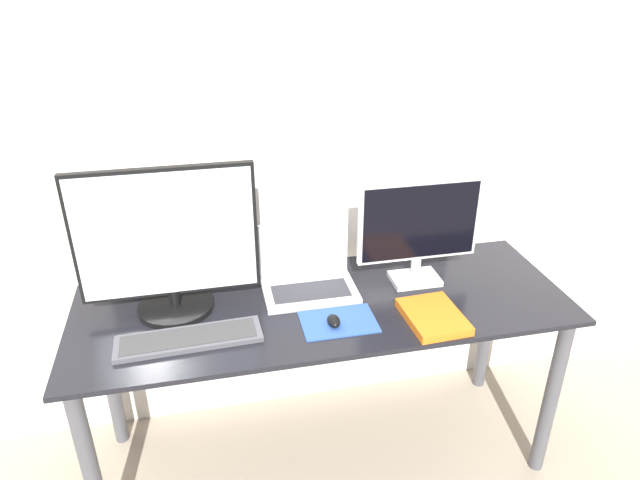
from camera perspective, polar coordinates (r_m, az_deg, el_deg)
name	(u,v)px	position (r m, az deg, el deg)	size (l,w,h in m)	color
wall_back	(302,120)	(2.08, -1.83, 11.90)	(7.00, 0.05, 2.50)	silver
desk	(324,330)	(2.04, 0.38, -8.96)	(1.70, 0.60, 0.71)	black
monitor_left	(168,245)	(1.88, -14.99, -0.48)	(0.58, 0.25, 0.50)	black
monitor_right	(419,228)	(2.02, 9.86, 1.21)	(0.44, 0.12, 0.39)	silver
laptop	(307,273)	(2.03, -1.29, -3.33)	(0.33, 0.22, 0.23)	#ADADB2
keyboard	(189,339)	(1.84, -12.97, -9.59)	(0.45, 0.14, 0.02)	#4C4C51
mousepad	(338,322)	(1.87, 1.86, -8.18)	(0.24, 0.17, 0.00)	#2D519E
mouse	(335,321)	(1.85, 1.52, -8.09)	(0.04, 0.07, 0.03)	black
book	(433,317)	(1.91, 11.24, -7.52)	(0.19, 0.24, 0.03)	orange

